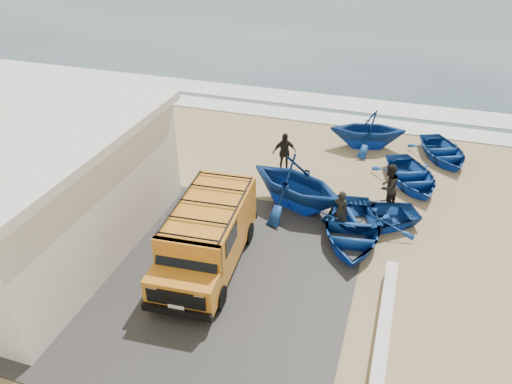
# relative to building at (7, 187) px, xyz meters

# --- Properties ---
(ground) EXTENTS (160.00, 160.00, 0.00)m
(ground) POSITION_rel_building_xyz_m (7.50, 2.00, -2.16)
(ground) COLOR tan
(slab) EXTENTS (12.00, 10.00, 0.05)m
(slab) POSITION_rel_building_xyz_m (5.50, -0.00, -2.14)
(slab) COLOR #3A3835
(slab) RESTS_ON ground
(surf_line) EXTENTS (180.00, 1.60, 0.06)m
(surf_line) POSITION_rel_building_xyz_m (7.50, 14.00, -2.13)
(surf_line) COLOR white
(surf_line) RESTS_ON ground
(surf_wash) EXTENTS (180.00, 2.20, 0.04)m
(surf_wash) POSITION_rel_building_xyz_m (7.50, 16.50, -2.14)
(surf_wash) COLOR white
(surf_wash) RESTS_ON ground
(building) EXTENTS (8.40, 9.40, 4.30)m
(building) POSITION_rel_building_xyz_m (0.00, 0.00, 0.00)
(building) COLOR white
(building) RESTS_ON ground
(parapet) EXTENTS (0.35, 6.00, 0.55)m
(parapet) POSITION_rel_building_xyz_m (12.50, -1.00, -1.89)
(parapet) COLOR silver
(parapet) RESTS_ON ground
(van) EXTENTS (2.41, 5.36, 2.24)m
(van) POSITION_rel_building_xyz_m (6.76, 0.75, -0.96)
(van) COLOR orange
(van) RESTS_ON ground
(boat_near_left) EXTENTS (3.48, 4.48, 0.85)m
(boat_near_left) POSITION_rel_building_xyz_m (10.99, 3.56, -1.74)
(boat_near_left) COLOR #134197
(boat_near_left) RESTS_ON ground
(boat_near_right) EXTENTS (4.46, 3.99, 0.76)m
(boat_near_right) POSITION_rel_building_xyz_m (11.44, 4.60, -1.78)
(boat_near_right) COLOR #134197
(boat_near_right) RESTS_ON ground
(boat_mid_left) EXTENTS (5.14, 4.85, 2.15)m
(boat_mid_left) POSITION_rel_building_xyz_m (8.62, 5.00, -1.09)
(boat_mid_left) COLOR #134197
(boat_mid_left) RESTS_ON ground
(boat_mid_right) EXTENTS (3.88, 4.39, 0.75)m
(boat_mid_right) POSITION_rel_building_xyz_m (12.78, 8.17, -1.79)
(boat_mid_right) COLOR #134197
(boat_mid_right) RESTS_ON ground
(boat_far_left) EXTENTS (4.04, 3.67, 1.84)m
(boat_far_left) POSITION_rel_building_xyz_m (10.58, 11.18, -1.25)
(boat_far_left) COLOR #134197
(boat_far_left) RESTS_ON ground
(boat_far_right) EXTENTS (3.65, 4.18, 0.72)m
(boat_far_right) POSITION_rel_building_xyz_m (14.05, 10.96, -1.80)
(boat_far_right) COLOR #134197
(boat_far_right) RESTS_ON ground
(fisherman_front) EXTENTS (0.69, 0.61, 1.60)m
(fisherman_front) POSITION_rel_building_xyz_m (10.50, 4.02, -1.36)
(fisherman_front) COLOR black
(fisherman_front) RESTS_ON ground
(fisherman_middle) EXTENTS (1.03, 1.11, 1.82)m
(fisherman_middle) POSITION_rel_building_xyz_m (11.96, 6.07, -1.25)
(fisherman_middle) COLOR black
(fisherman_middle) RESTS_ON ground
(fisherman_back) EXTENTS (1.12, 0.90, 1.78)m
(fisherman_back) POSITION_rel_building_xyz_m (7.43, 7.68, -1.27)
(fisherman_back) COLOR black
(fisherman_back) RESTS_ON ground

